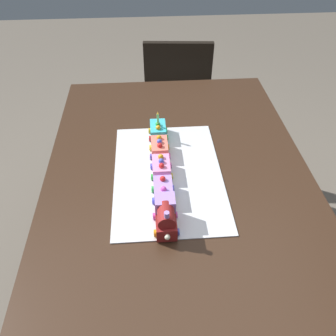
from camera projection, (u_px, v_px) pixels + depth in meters
ground_plane at (175, 273)px, 1.82m from camera, size 8.00×8.00×0.00m
dining_table at (177, 188)px, 1.39m from camera, size 1.40×1.00×0.74m
chair at (177, 93)px, 2.27m from camera, size 0.43×0.43×0.86m
cake_board at (168, 174)px, 1.29m from camera, size 0.60×0.40×0.00m
cake_locomotive at (166, 216)px, 1.08m from camera, size 0.14×0.08×0.12m
cake_car_flatbed_lavender at (163, 191)px, 1.19m from camera, size 0.10×0.08×0.07m
cake_car_caboose_bubblegum at (161, 168)px, 1.27m from camera, size 0.10×0.08×0.07m
cake_car_tanker_coral at (160, 148)px, 1.36m from camera, size 0.10×0.08×0.07m
cake_car_hopper_turquoise at (158, 131)px, 1.45m from camera, size 0.10×0.08×0.07m
birthday_candle at (158, 118)px, 1.40m from camera, size 0.01×0.01×0.06m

